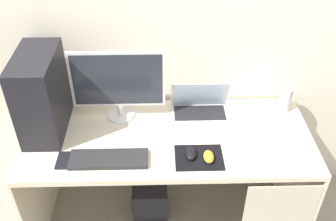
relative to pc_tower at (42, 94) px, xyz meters
The scene contains 13 objects.
ground_plane 1.23m from the pc_tower, ahead, with size 8.00×8.00×0.00m, color gray.
wall_back 0.82m from the pc_tower, 23.07° to the left, with size 4.00×0.05×2.60m.
desk 0.82m from the pc_tower, ahead, with size 1.66×0.69×0.76m.
pc_tower is the anchor object (origin of this frame).
monitor 0.43m from the pc_tower, 12.89° to the left, with size 0.55×0.17×0.45m.
laptop 0.93m from the pc_tower, ahead, with size 0.35×0.23×0.21m.
speaker 1.45m from the pc_tower, ahead, with size 0.08×0.08×0.16m, color #B7BCC6.
keyboard 0.53m from the pc_tower, 37.11° to the right, with size 0.42×0.14×0.02m, color #232326.
mousepad 0.94m from the pc_tower, 17.80° to the right, with size 0.26×0.20×0.01m, color black.
mouse_left 0.89m from the pc_tower, 18.08° to the right, with size 0.06×0.10×0.03m, color black.
mouse_right 0.99m from the pc_tower, 17.74° to the right, with size 0.06×0.10×0.03m, color orange.
cell_phone 0.39m from the pc_tower, 64.41° to the right, with size 0.07×0.13×0.01m, color black.
subwoofer 1.06m from the pc_tower, ahead, with size 0.24×0.24×0.24m, color black.
Camera 1 is at (-0.04, -1.70, 2.23)m, focal length 41.41 mm.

